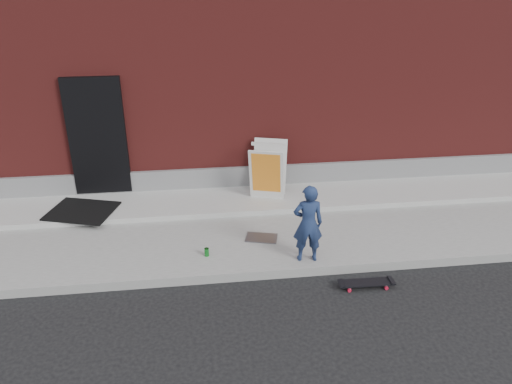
{
  "coord_description": "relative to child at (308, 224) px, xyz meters",
  "views": [
    {
      "loc": [
        -0.77,
        -6.22,
        4.42
      ],
      "look_at": [
        0.12,
        0.8,
        1.1
      ],
      "focal_mm": 35.0,
      "sensor_mm": 36.0,
      "label": 1
    }
  ],
  "objects": [
    {
      "name": "doormat",
      "position": [
        -3.75,
        1.9,
        -0.52
      ],
      "size": [
        1.34,
        1.2,
        0.03
      ],
      "primitive_type": "cube",
      "rotation": [
        0.0,
        0.0,
        -0.3
      ],
      "color": "black",
      "rests_on": "apron"
    },
    {
      "name": "utility_plate",
      "position": [
        -0.61,
        0.72,
        -0.62
      ],
      "size": [
        0.59,
        0.45,
        0.02
      ],
      "primitive_type": "cube",
      "rotation": [
        0.0,
        0.0,
        -0.25
      ],
      "color": "#555459",
      "rests_on": "sidewalk"
    },
    {
      "name": "apron",
      "position": [
        -0.85,
        2.14,
        -0.58
      ],
      "size": [
        20.0,
        1.2,
        0.1
      ],
      "primitive_type": "cube",
      "color": "#989893",
      "rests_on": "sidewalk"
    },
    {
      "name": "child",
      "position": [
        0.0,
        0.0,
        0.0
      ],
      "size": [
        0.48,
        0.33,
        1.26
      ],
      "primitive_type": "imported",
      "rotation": [
        0.0,
        0.0,
        3.09
      ],
      "color": "#1B2A4D",
      "rests_on": "sidewalk"
    },
    {
      "name": "ground",
      "position": [
        -0.85,
        -0.26,
        -0.78
      ],
      "size": [
        80.0,
        80.0,
        0.0
      ],
      "primitive_type": "plane",
      "color": "black",
      "rests_on": "ground"
    },
    {
      "name": "building",
      "position": [
        -0.85,
        6.73,
        1.72
      ],
      "size": [
        20.0,
        8.1,
        5.0
      ],
      "color": "maroon",
      "rests_on": "ground"
    },
    {
      "name": "sidewalk",
      "position": [
        -0.85,
        1.24,
        -0.71
      ],
      "size": [
        20.0,
        3.0,
        0.15
      ],
      "primitive_type": "cube",
      "color": "slate",
      "rests_on": "ground"
    },
    {
      "name": "skateboard",
      "position": [
        0.77,
        -0.63,
        -0.71
      ],
      "size": [
        0.81,
        0.22,
        0.09
      ],
      "color": "red",
      "rests_on": "ground"
    },
    {
      "name": "soda_can",
      "position": [
        -1.54,
        0.29,
        -0.56
      ],
      "size": [
        0.08,
        0.08,
        0.13
      ],
      "primitive_type": "cylinder",
      "rotation": [
        0.0,
        0.0,
        0.06
      ],
      "color": "#1B8A2B",
      "rests_on": "sidewalk"
    },
    {
      "name": "pizza_sign",
      "position": [
        -0.29,
        2.15,
        0.0
      ],
      "size": [
        0.83,
        0.91,
        1.07
      ],
      "color": "silver",
      "rests_on": "apron"
    }
  ]
}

